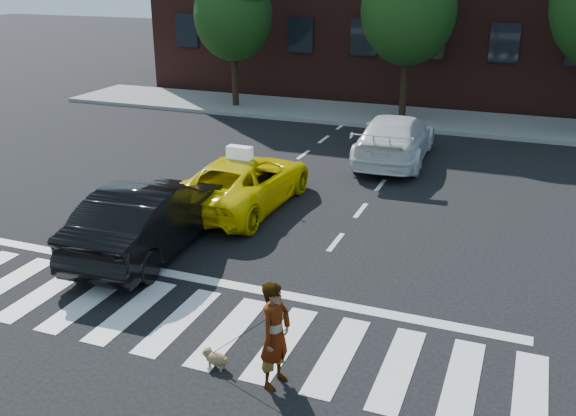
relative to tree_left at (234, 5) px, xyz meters
The scene contains 11 objects.
ground 18.90m from the tree_left, 67.71° to the right, with size 120.00×120.00×0.00m, color black.
crosswalk 18.90m from the tree_left, 67.71° to the right, with size 13.00×2.40×0.01m, color silver.
stop_line 17.47m from the tree_left, 65.65° to the right, with size 12.00×0.30×0.01m, color silver.
sidewalk_far 8.24m from the tree_left, ahead, with size 30.00×4.00×0.15m, color slate.
tree_left is the anchor object (origin of this frame).
taxi 13.03m from the tree_left, 63.51° to the right, with size 2.27×4.92×1.37m, color yellow.
black_sedan 15.71m from the tree_left, 71.52° to the right, with size 1.69×4.85×1.60m, color black.
white_suv 10.71m from the tree_left, 33.71° to the right, with size 2.13×5.25×1.52m, color silver.
woman 20.62m from the tree_left, 62.76° to the right, with size 0.63×0.41×1.72m, color #999999.
dog 20.26m from the tree_left, 65.45° to the right, with size 0.53×0.27×0.30m.
taxi_sign 12.99m from the tree_left, 63.92° to the right, with size 0.65×0.28×0.32m, color white.
Camera 1 is at (5.50, -8.70, 6.04)m, focal length 40.00 mm.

